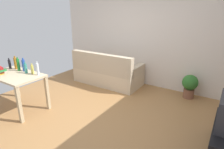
# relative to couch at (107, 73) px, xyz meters

# --- Properties ---
(ground_plane) EXTENTS (5.20, 4.40, 0.02)m
(ground_plane) POSITION_rel_couch_xyz_m (0.79, -1.59, -0.32)
(ground_plane) COLOR #9E7042
(wall_rear) EXTENTS (5.20, 0.10, 2.70)m
(wall_rear) POSITION_rel_couch_xyz_m (0.79, 0.61, 1.04)
(wall_rear) COLOR silver
(wall_rear) RESTS_ON ground_plane
(couch) EXTENTS (1.88, 0.84, 0.92)m
(couch) POSITION_rel_couch_xyz_m (0.00, 0.00, 0.00)
(couch) COLOR beige
(couch) RESTS_ON ground_plane
(desk) EXTENTS (1.20, 0.70, 0.76)m
(desk) POSITION_rel_couch_xyz_m (-0.77, -2.17, 0.34)
(desk) COLOR #C6B28E
(desk) RESTS_ON ground_plane
(potted_plant) EXTENTS (0.36, 0.36, 0.57)m
(potted_plant) POSITION_rel_couch_xyz_m (2.16, 0.31, 0.02)
(potted_plant) COLOR brown
(potted_plant) RESTS_ON ground_plane
(bottle_dark) EXTENTS (0.05, 0.05, 0.24)m
(bottle_dark) POSITION_rel_couch_xyz_m (-1.22, -2.00, 0.56)
(bottle_dark) COLOR black
(bottle_dark) RESTS_ON desk
(bottle_amber) EXTENTS (0.06, 0.06, 0.29)m
(bottle_amber) POSITION_rel_couch_xyz_m (-1.07, -1.95, 0.58)
(bottle_amber) COLOR #9E6019
(bottle_amber) RESTS_ON desk
(bottle_green) EXTENTS (0.06, 0.06, 0.30)m
(bottle_green) POSITION_rel_couch_xyz_m (-0.91, -1.99, 0.59)
(bottle_green) COLOR #1E722D
(bottle_green) RESTS_ON desk
(bottle_blue) EXTENTS (0.06, 0.06, 0.29)m
(bottle_blue) POSITION_rel_couch_xyz_m (-0.78, -1.94, 0.58)
(bottle_blue) COLOR #2347A3
(bottle_blue) RESTS_ON desk
(bottle_tall) EXTENTS (0.06, 0.06, 0.24)m
(bottle_tall) POSITION_rel_couch_xyz_m (-0.62, -2.00, 0.56)
(bottle_tall) COLOR teal
(bottle_tall) RESTS_ON desk
(bottle_squat) EXTENTS (0.06, 0.06, 0.22)m
(bottle_squat) POSITION_rel_couch_xyz_m (-0.48, -1.96, 0.55)
(bottle_squat) COLOR #BCB24C
(bottle_squat) RESTS_ON desk
(bottle_clear) EXTENTS (0.05, 0.05, 0.28)m
(bottle_clear) POSITION_rel_couch_xyz_m (-0.32, -1.94, 0.58)
(bottle_clear) COLOR silver
(bottle_clear) RESTS_ON desk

